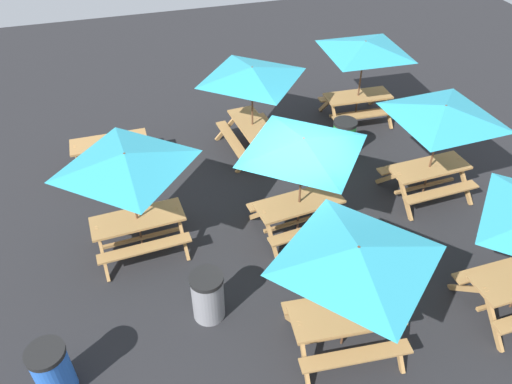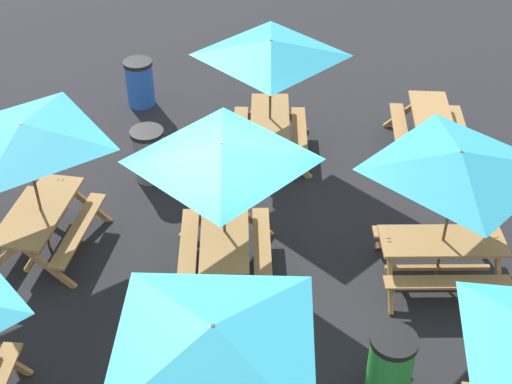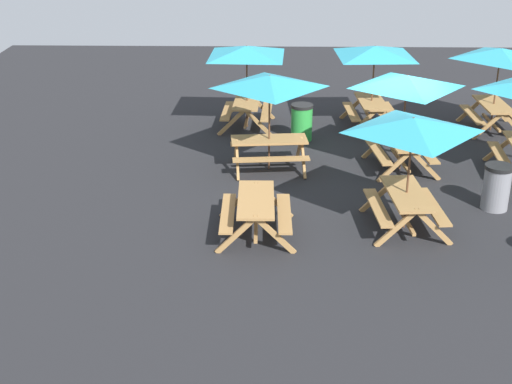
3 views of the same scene
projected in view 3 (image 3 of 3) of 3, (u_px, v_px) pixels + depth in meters
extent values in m
plane|color=#232326|center=(393.00, 169.00, 17.17)|extent=(27.95, 27.95, 0.00)
cube|color=#A87A44|center=(500.00, 155.00, 16.82)|extent=(1.82, 0.41, 0.04)
cube|color=#A87A44|center=(501.00, 147.00, 17.54)|extent=(0.13, 0.80, 0.81)
cube|color=#A87A44|center=(256.00, 200.00, 13.73)|extent=(1.81, 0.72, 0.05)
cube|color=#A87A44|center=(228.00, 213.00, 13.85)|extent=(1.80, 0.28, 0.04)
cube|color=#A87A44|center=(284.00, 213.00, 13.84)|extent=(1.80, 0.28, 0.04)
cube|color=#A87A44|center=(239.00, 200.00, 14.60)|extent=(0.07, 0.80, 0.81)
cube|color=#A87A44|center=(274.00, 201.00, 14.59)|extent=(0.07, 0.80, 0.81)
cube|color=#A87A44|center=(236.00, 235.00, 13.17)|extent=(0.07, 0.80, 0.81)
cube|color=#A87A44|center=(275.00, 235.00, 13.16)|extent=(0.07, 0.80, 0.81)
cube|color=#A87A44|center=(256.00, 224.00, 13.94)|extent=(1.56, 0.09, 0.06)
cube|color=#A87A44|center=(407.00, 193.00, 14.00)|extent=(1.84, 0.82, 0.05)
cube|color=#A87A44|center=(378.00, 207.00, 14.09)|extent=(1.81, 0.39, 0.04)
cube|color=#A87A44|center=(433.00, 206.00, 14.14)|extent=(1.81, 0.39, 0.04)
cube|color=#A87A44|center=(379.00, 195.00, 14.85)|extent=(0.12, 0.80, 0.81)
cube|color=#A87A44|center=(413.00, 194.00, 14.88)|extent=(0.12, 0.80, 0.81)
cube|color=#A87A44|center=(396.00, 228.00, 13.42)|extent=(0.12, 0.80, 0.81)
cube|color=#A87A44|center=(434.00, 228.00, 13.45)|extent=(0.12, 0.80, 0.81)
cube|color=#A87A44|center=(404.00, 217.00, 14.21)|extent=(1.56, 0.18, 0.06)
cylinder|color=brown|center=(408.00, 174.00, 13.84)|extent=(0.04, 0.04, 2.30)
pyramid|color=teal|center=(413.00, 125.00, 13.44)|extent=(2.14, 2.14, 0.28)
cube|color=#A87A44|center=(494.00, 104.00, 19.62)|extent=(1.82, 0.74, 0.05)
cube|color=#A87A44|center=(472.00, 115.00, 19.73)|extent=(1.81, 0.30, 0.04)
cube|color=#A87A44|center=(512.00, 114.00, 19.74)|extent=(1.81, 0.30, 0.04)
cube|color=#A87A44|center=(471.00, 109.00, 20.48)|extent=(0.08, 0.80, 0.81)
cube|color=#A87A44|center=(496.00, 109.00, 20.48)|extent=(0.08, 0.80, 0.81)
cube|color=#A87A44|center=(487.00, 126.00, 19.05)|extent=(0.08, 0.80, 0.81)
cube|color=#A87A44|center=(491.00, 122.00, 19.83)|extent=(1.56, 0.11, 0.06)
cylinder|color=brown|center=(496.00, 90.00, 19.45)|extent=(0.04, 0.04, 2.30)
pyramid|color=teal|center=(501.00, 53.00, 19.05)|extent=(2.05, 2.05, 0.28)
cube|color=#A87A44|center=(372.00, 101.00, 19.88)|extent=(1.83, 0.79, 0.05)
cube|color=#A87A44|center=(351.00, 112.00, 19.98)|extent=(1.81, 0.36, 0.04)
cube|color=#A87A44|center=(390.00, 111.00, 20.01)|extent=(1.81, 0.36, 0.04)
cube|color=#A87A44|center=(353.00, 106.00, 20.74)|extent=(0.10, 0.80, 0.81)
cube|color=#A87A44|center=(378.00, 106.00, 20.76)|extent=(0.10, 0.80, 0.81)
cube|color=#A87A44|center=(362.00, 123.00, 19.31)|extent=(0.10, 0.80, 0.81)
cube|color=#A87A44|center=(389.00, 123.00, 19.33)|extent=(0.10, 0.80, 0.81)
cube|color=#A87A44|center=(370.00, 119.00, 20.09)|extent=(1.56, 0.15, 0.06)
cylinder|color=brown|center=(373.00, 87.00, 19.72)|extent=(0.04, 0.04, 2.30)
pyramid|color=teal|center=(375.00, 51.00, 19.32)|extent=(2.82, 2.82, 0.28)
cube|color=#A87A44|center=(402.00, 140.00, 16.94)|extent=(1.87, 0.89, 0.05)
cube|color=#A87A44|center=(378.00, 152.00, 17.01)|extent=(1.82, 0.45, 0.04)
cube|color=#A87A44|center=(423.00, 150.00, 17.10)|extent=(1.82, 0.45, 0.04)
cube|color=#A87A44|center=(378.00, 144.00, 17.77)|extent=(0.15, 0.80, 0.81)
cube|color=#A87A44|center=(406.00, 143.00, 17.83)|extent=(0.15, 0.80, 0.81)
cube|color=#A87A44|center=(394.00, 166.00, 16.35)|extent=(0.15, 0.80, 0.81)
cube|color=#A87A44|center=(425.00, 165.00, 16.40)|extent=(0.15, 0.80, 0.81)
cube|color=#A87A44|center=(400.00, 160.00, 17.15)|extent=(1.56, 0.24, 0.06)
cylinder|color=brown|center=(403.00, 123.00, 16.78)|extent=(0.04, 0.04, 2.30)
pyramid|color=teal|center=(407.00, 81.00, 16.37)|extent=(2.21, 2.21, 0.28)
cube|color=#A87A44|center=(269.00, 140.00, 16.93)|extent=(0.87, 1.86, 0.05)
cube|color=#A87A44|center=(271.00, 159.00, 16.55)|extent=(0.43, 1.82, 0.04)
cube|color=#A87A44|center=(267.00, 143.00, 17.55)|extent=(0.43, 1.82, 0.04)
cube|color=#A87A44|center=(237.00, 160.00, 16.70)|extent=(0.80, 0.14, 0.81)
cube|color=#A87A44|center=(236.00, 150.00, 17.36)|extent=(0.80, 0.14, 0.81)
cube|color=#A87A44|center=(303.00, 159.00, 16.80)|extent=(0.80, 0.14, 0.81)
cube|color=#A87A44|center=(299.00, 148.00, 17.47)|extent=(0.80, 0.14, 0.81)
cube|color=#A87A44|center=(269.00, 160.00, 17.14)|extent=(0.22, 1.56, 0.06)
cylinder|color=brown|center=(269.00, 123.00, 16.77)|extent=(0.04, 0.04, 2.30)
pyramid|color=teal|center=(270.00, 81.00, 16.37)|extent=(2.18, 2.18, 0.28)
cube|color=#A87A44|center=(247.00, 101.00, 19.89)|extent=(1.83, 0.77, 0.05)
cube|color=#A87A44|center=(228.00, 111.00, 20.03)|extent=(1.81, 0.33, 0.04)
cube|color=#A87A44|center=(267.00, 112.00, 19.97)|extent=(1.81, 0.33, 0.04)
cube|color=#A87A44|center=(237.00, 106.00, 20.77)|extent=(0.09, 0.80, 0.81)
cube|color=#A87A44|center=(261.00, 106.00, 20.73)|extent=(0.09, 0.80, 0.81)
cube|color=#A87A44|center=(231.00, 122.00, 19.34)|extent=(0.09, 0.80, 0.81)
cube|color=#A87A44|center=(258.00, 123.00, 19.30)|extent=(0.09, 0.80, 0.81)
cube|color=#A87A44|center=(247.00, 119.00, 20.09)|extent=(1.56, 0.13, 0.06)
cylinder|color=brown|center=(247.00, 87.00, 19.72)|extent=(0.04, 0.04, 2.30)
pyramid|color=teal|center=(247.00, 51.00, 19.32)|extent=(2.83, 2.83, 0.28)
cylinder|color=gray|center=(496.00, 189.00, 14.94)|extent=(0.56, 0.56, 0.90)
cylinder|color=black|center=(499.00, 167.00, 14.75)|extent=(0.59, 0.59, 0.08)
cylinder|color=green|center=(302.00, 124.00, 18.98)|extent=(0.56, 0.56, 0.90)
cylinder|color=black|center=(302.00, 106.00, 18.79)|extent=(0.59, 0.59, 0.08)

